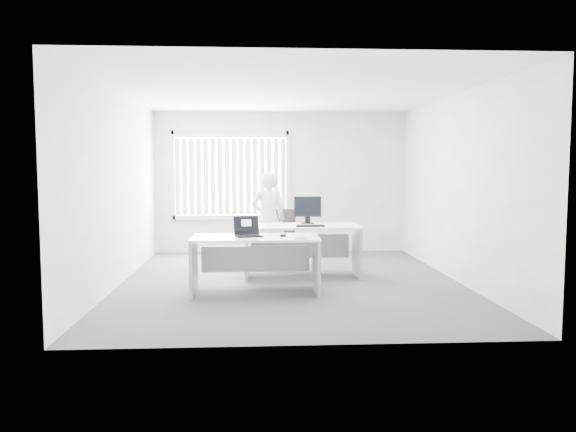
{
  "coord_description": "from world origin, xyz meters",
  "views": [
    {
      "loc": [
        -0.52,
        -8.25,
        1.71
      ],
      "look_at": [
        -0.03,
        0.15,
        0.98
      ],
      "focal_mm": 35.0,
      "sensor_mm": 36.0,
      "label": 1
    }
  ],
  "objects": [
    {
      "name": "paper_sheet",
      "position": [
        -0.23,
        -0.82,
        0.78
      ],
      "size": [
        0.37,
        0.3,
        0.0
      ],
      "primitive_type": "cube",
      "rotation": [
        0.0,
        0.0,
        0.23
      ],
      "color": "silver",
      "rests_on": "desk_near"
    },
    {
      "name": "desk_near",
      "position": [
        -0.52,
        -0.73,
        0.56
      ],
      "size": [
        1.71,
        0.81,
        0.78
      ],
      "rotation": [
        0.0,
        0.0,
        -0.0
      ],
      "color": "white",
      "rests_on": "ground"
    },
    {
      "name": "keyboard",
      "position": [
        0.32,
        0.19,
        0.82
      ],
      "size": [
        0.44,
        0.16,
        0.02
      ],
      "primitive_type": "cube",
      "rotation": [
        0.0,
        0.0,
        -0.03
      ],
      "color": "black",
      "rests_on": "desk_far"
    },
    {
      "name": "office_chair",
      "position": [
        -0.0,
        1.88,
        0.29
      ],
      "size": [
        0.64,
        0.64,
        0.94
      ],
      "rotation": [
        0.0,
        0.0,
        -0.21
      ],
      "color": "black",
      "rests_on": "ground"
    },
    {
      "name": "monitor",
      "position": [
        0.32,
        0.65,
        1.03
      ],
      "size": [
        0.44,
        0.16,
        0.43
      ],
      "primitive_type": null,
      "rotation": [
        0.0,
        0.0,
        -0.06
      ],
      "color": "black",
      "rests_on": "desk_far"
    },
    {
      "name": "wall_back",
      "position": [
        0.0,
        3.0,
        1.4
      ],
      "size": [
        5.0,
        0.02,
        2.8
      ],
      "primitive_type": "cube",
      "color": "white",
      "rests_on": "ground"
    },
    {
      "name": "mouse",
      "position": [
        -0.14,
        -0.76,
        0.8
      ],
      "size": [
        0.09,
        0.12,
        0.04
      ],
      "primitive_type": null,
      "rotation": [
        0.0,
        0.0,
        -0.29
      ],
      "color": "#B7B7B9",
      "rests_on": "paper_sheet"
    },
    {
      "name": "ceiling",
      "position": [
        0.0,
        0.0,
        2.8
      ],
      "size": [
        5.0,
        6.0,
        0.02
      ],
      "primitive_type": "cube",
      "color": "white",
      "rests_on": "wall_back"
    },
    {
      "name": "booklet",
      "position": [
        0.08,
        -0.98,
        0.78
      ],
      "size": [
        0.18,
        0.23,
        0.01
      ],
      "primitive_type": "cube",
      "rotation": [
        0.0,
        0.0,
        -0.21
      ],
      "color": "silver",
      "rests_on": "desk_near"
    },
    {
      "name": "wall_right",
      "position": [
        2.5,
        0.0,
        1.4
      ],
      "size": [
        0.02,
        6.0,
        2.8
      ],
      "primitive_type": "cube",
      "color": "white",
      "rests_on": "ground"
    },
    {
      "name": "wall_front",
      "position": [
        0.0,
        -3.0,
        1.4
      ],
      "size": [
        5.0,
        0.02,
        2.8
      ],
      "primitive_type": "cube",
      "color": "white",
      "rests_on": "ground"
    },
    {
      "name": "laptop",
      "position": [
        -0.61,
        -0.74,
        0.91
      ],
      "size": [
        0.41,
        0.38,
        0.27
      ],
      "primitive_type": null,
      "rotation": [
        0.0,
        0.0,
        0.24
      ],
      "color": "black",
      "rests_on": "desk_near"
    },
    {
      "name": "blinds",
      "position": [
        -1.0,
        2.9,
        1.52
      ],
      "size": [
        2.2,
        0.1,
        1.5
      ],
      "primitive_type": null,
      "color": "white",
      "rests_on": "wall_back"
    },
    {
      "name": "person",
      "position": [
        -0.29,
        1.49,
        0.81
      ],
      "size": [
        0.61,
        0.42,
        1.63
      ],
      "primitive_type": "imported",
      "rotation": [
        0.0,
        0.0,
        3.19
      ],
      "color": "silver",
      "rests_on": "ground"
    },
    {
      "name": "window",
      "position": [
        -1.0,
        2.96,
        1.55
      ],
      "size": [
        2.32,
        0.06,
        1.76
      ],
      "primitive_type": "cube",
      "color": "silver",
      "rests_on": "wall_back"
    },
    {
      "name": "desk_far",
      "position": [
        0.21,
        0.39,
        0.58
      ],
      "size": [
        1.78,
        0.84,
        0.81
      ],
      "rotation": [
        0.0,
        0.0,
        -0.0
      ],
      "color": "white",
      "rests_on": "ground"
    },
    {
      "name": "wall_left",
      "position": [
        -2.5,
        0.0,
        1.4
      ],
      "size": [
        0.02,
        6.0,
        2.8
      ],
      "primitive_type": "cube",
      "color": "white",
      "rests_on": "ground"
    },
    {
      "name": "ground",
      "position": [
        0.0,
        0.0,
        0.0
      ],
      "size": [
        6.0,
        6.0,
        0.0
      ],
      "primitive_type": "plane",
      "color": "#5B5B63",
      "rests_on": "ground"
    }
  ]
}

